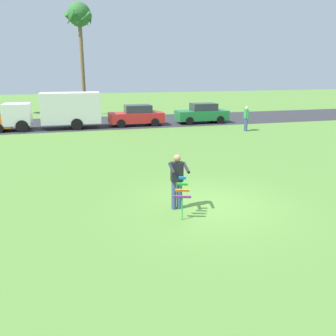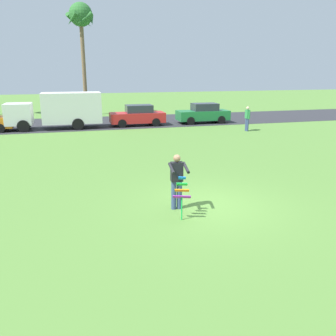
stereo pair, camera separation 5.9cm
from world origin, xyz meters
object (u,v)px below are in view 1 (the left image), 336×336
Objects in this scene: parked_car_red at (137,116)px; person_walker_near at (246,118)px; parked_truck_white_box at (59,110)px; palm_tree_right_near at (80,20)px; parked_car_green at (202,114)px; kite_held at (182,192)px; person_kite_flyer at (177,180)px.

person_walker_near is (7.00, -4.59, 0.16)m from parked_car_red.
parked_truck_white_box is 5.76m from parked_car_red.
person_walker_near is at bearing -50.54° from palm_tree_right_near.
parked_car_green is (11.15, -0.00, -0.64)m from parked_truck_white_box.
person_walker_near is (1.57, -4.59, 0.16)m from parked_car_green.
palm_tree_right_near is at bearing 92.95° from kite_held.
parked_truck_white_box is 3.89× the size of person_walker_near.
parked_car_red is (5.72, -0.00, -0.64)m from parked_truck_white_box.
person_walker_near is at bearing -71.15° from parked_car_green.
parked_truck_white_box is 11.17m from parked_car_green.
palm_tree_right_near is (-1.35, 26.26, 7.76)m from kite_held.
person_walker_near reaches higher than parked_car_green.
palm_tree_right_near reaches higher than parked_car_green.
person_walker_near is at bearing -19.83° from parked_truck_white_box.
parked_car_green is at bearing 67.29° from kite_held.
palm_tree_right_near is (-8.93, 8.16, 7.78)m from parked_car_green.
person_kite_flyer reaches higher than kite_held.
person_kite_flyer and person_walker_near have the same top height.
parked_car_red is at bearing -66.82° from palm_tree_right_near.
person_walker_near reaches higher than kite_held.
kite_held is 0.68× the size of person_walker_near.
kite_held is 0.12× the size of palm_tree_right_near.
person_kite_flyer is 26.71m from palm_tree_right_near.
palm_tree_right_near is at bearing 74.72° from parked_truck_white_box.
parked_car_red reaches higher than kite_held.
person_walker_near is (9.08, 12.82, -0.02)m from person_kite_flyer.
parked_car_red is at bearing 146.76° from person_walker_near.
person_kite_flyer is at bearing 85.37° from kite_held.
palm_tree_right_near is at bearing 137.57° from parked_car_green.
person_kite_flyer reaches higher than parked_car_red.
kite_held is 27.41m from palm_tree_right_near.
kite_held is at bearing -94.63° from person_kite_flyer.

